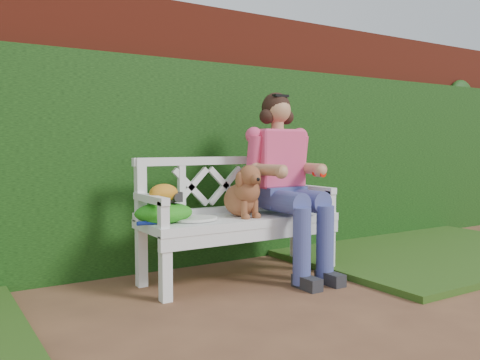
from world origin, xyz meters
TOP-DOWN VIEW (x-y plane):
  - ground at (0.00, 0.00)m, footprint 60.00×60.00m
  - brick_wall at (0.00, 1.90)m, footprint 10.00×0.30m
  - ivy_hedge at (0.00, 1.68)m, footprint 10.00×0.18m
  - grass_right at (2.40, 0.90)m, footprint 2.60×2.00m
  - garden_bench at (0.45, 1.04)m, footprint 1.61×0.67m
  - seated_woman at (0.81, 1.02)m, footprint 0.79×0.92m
  - dog at (0.44, 1.00)m, footprint 0.36×0.42m
  - tennis_racket at (0.02, 1.00)m, footprint 0.67×0.42m
  - green_bag at (-0.16, 1.06)m, footprint 0.47×0.40m
  - camera_item at (-0.10, 1.03)m, footprint 0.10×0.08m
  - baseball_glove at (-0.17, 1.04)m, footprint 0.20×0.15m

SIDE VIEW (x-z plane):
  - ground at x=0.00m, z-range 0.00..0.00m
  - grass_right at x=2.40m, z-range 0.00..0.05m
  - garden_bench at x=0.45m, z-range 0.00..0.48m
  - tennis_racket at x=0.02m, z-range 0.48..0.51m
  - green_bag at x=-0.16m, z-range 0.48..0.62m
  - camera_item at x=-0.10m, z-range 0.62..0.69m
  - dog at x=0.44m, z-range 0.48..0.87m
  - baseball_glove at x=-0.17m, z-range 0.62..0.75m
  - seated_woman at x=0.81m, z-range 0.00..1.40m
  - ivy_hedge at x=0.00m, z-range 0.00..1.70m
  - brick_wall at x=0.00m, z-range 0.00..2.20m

